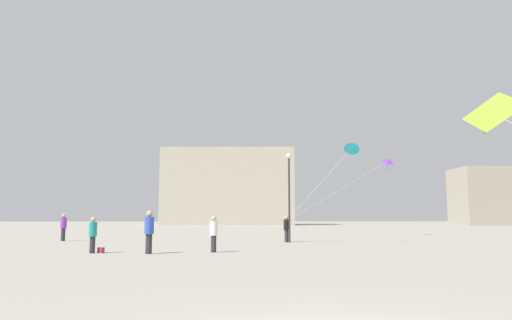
{
  "coord_description": "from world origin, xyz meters",
  "views": [
    {
      "loc": [
        -1.42,
        -5.62,
        1.58
      ],
      "look_at": [
        0.0,
        16.81,
        4.32
      ],
      "focal_mm": 32.57,
      "sensor_mm": 36.0,
      "label": 1
    }
  ],
  "objects": [
    {
      "name": "person_in_white",
      "position": [
        -1.98,
        15.41,
        0.88
      ],
      "size": [
        0.35,
        0.35,
        1.61
      ],
      "rotation": [
        0.0,
        0.0,
        0.42
      ],
      "color": "#2D2D33",
      "rests_on": "ground_plane"
    },
    {
      "name": "kite_violet_diamond",
      "position": [
        11.86,
        32.04,
        6.07
      ],
      "size": [
        10.19,
        9.29,
        5.22
      ],
      "color": "purple"
    },
    {
      "name": "person_in_teal",
      "position": [
        -7.23,
        15.2,
        0.86
      ],
      "size": [
        0.34,
        0.34,
        1.57
      ],
      "rotation": [
        0.0,
        0.0,
        4.04
      ],
      "color": "#2D2D33",
      "rests_on": "ground_plane"
    },
    {
      "name": "person_in_blue",
      "position": [
        -4.73,
        14.71,
        1.01
      ],
      "size": [
        0.4,
        0.4,
        1.84
      ],
      "rotation": [
        0.0,
        0.0,
        0.48
      ],
      "color": "#2D2D33",
      "rests_on": "ground_plane"
    },
    {
      "name": "handbag_beside_flyer",
      "position": [
        -6.88,
        15.3,
        0.12
      ],
      "size": [
        0.34,
        0.31,
        0.24
      ],
      "primitive_type": "cube",
      "rotation": [
        0.0,
        0.0,
        5.62
      ],
      "color": "maroon",
      "rests_on": "ground_plane"
    },
    {
      "name": "lamppost_east",
      "position": [
        2.48,
        23.2,
        3.68
      ],
      "size": [
        0.36,
        0.36,
        5.56
      ],
      "color": "#2D2D30",
      "rests_on": "ground_plane"
    },
    {
      "name": "person_in_purple",
      "position": [
        -12.02,
        25.62,
        0.97
      ],
      "size": [
        0.39,
        0.39,
        1.77
      ],
      "rotation": [
        0.0,
        0.0,
        1.54
      ],
      "color": "#2D2D33",
      "rests_on": "ground_plane"
    },
    {
      "name": "building_left_hall",
      "position": [
        -1.0,
        84.83,
        7.19
      ],
      "size": [
        25.52,
        13.4,
        14.38
      ],
      "color": "#B2A893",
      "rests_on": "ground_plane"
    },
    {
      "name": "kite_lime_delta",
      "position": [
        7.35,
        8.9,
        4.99
      ],
      "size": [
        1.52,
        6.6,
        4.25
      ],
      "color": "#8CD12D"
    },
    {
      "name": "person_in_black",
      "position": [
        2.32,
        23.37,
        0.9
      ],
      "size": [
        0.36,
        0.36,
        1.64
      ],
      "rotation": [
        0.0,
        0.0,
        6.28
      ],
      "color": "#2D2D33",
      "rests_on": "ground_plane"
    },
    {
      "name": "kite_cyan_diamond",
      "position": [
        5.86,
        20.88,
        5.51
      ],
      "size": [
        4.14,
        3.05,
        4.61
      ],
      "color": "#1EB2C6"
    }
  ]
}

